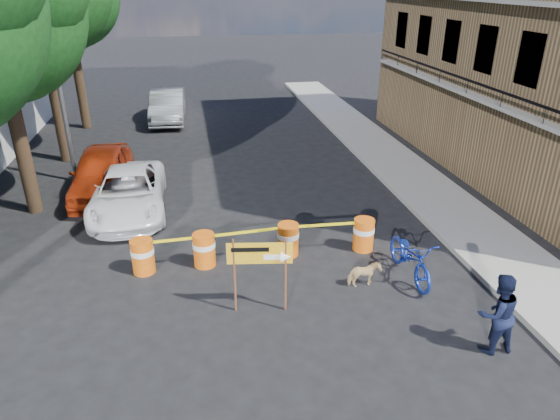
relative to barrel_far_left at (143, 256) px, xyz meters
name	(u,v)px	position (x,y,z in m)	size (l,w,h in m)	color
ground	(286,321)	(3.15, -2.63, -0.47)	(120.00, 120.00, 0.00)	black
sidewalk_east	(429,192)	(9.35, 3.37, -0.40)	(2.40, 40.00, 0.15)	gray
streetlamp	(56,58)	(-2.78, 6.87, 3.90)	(1.25, 0.18, 8.00)	gray
barrel_far_left	(143,256)	(0.00, 0.00, 0.00)	(0.58, 0.58, 0.90)	#DF4D0D
barrel_mid_left	(204,249)	(1.53, 0.06, 0.00)	(0.58, 0.58, 0.90)	#DF4D0D
barrel_mid_right	(288,239)	(3.75, 0.20, 0.00)	(0.58, 0.58, 0.90)	#DF4D0D
barrel_far_right	(364,234)	(5.83, 0.11, 0.00)	(0.58, 0.58, 0.90)	#DF4D0D
detour_sign	(268,259)	(2.84, -2.16, 0.86)	(1.40, 0.37, 1.82)	#592D19
pedestrian	(497,314)	(7.01, -4.26, 0.39)	(0.84, 0.65, 1.73)	black
bicycle	(413,238)	(6.49, -1.43, 0.61)	(0.76, 1.14, 2.17)	#1530AD
dog	(364,275)	(5.25, -1.63, -0.14)	(0.35, 0.77, 0.65)	#D6B87B
suv_white	(128,192)	(-0.65, 3.78, 0.19)	(2.21, 4.79, 1.33)	white
sedan_red	(102,172)	(-1.65, 5.46, 0.32)	(1.86, 4.63, 1.58)	#9A280C
sedan_silver	(168,106)	(0.35, 14.94, 0.31)	(1.65, 4.73, 1.56)	#A8ABAF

